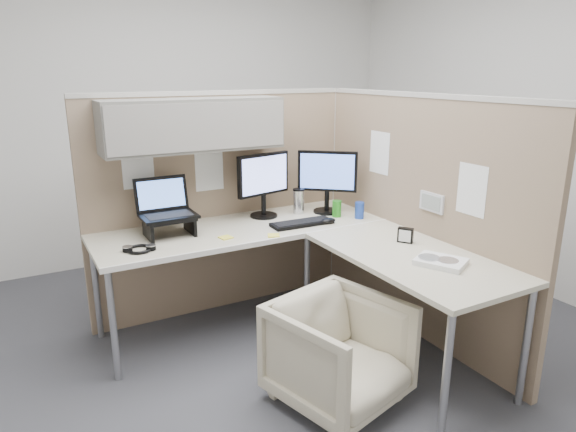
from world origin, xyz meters
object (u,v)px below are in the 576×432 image
office_chair (339,348)px  keyboard (302,223)px  desk (301,244)px  monitor_left (263,180)px

office_chair → keyboard: keyboard is taller
office_chair → desk: bearing=62.7°
monitor_left → keyboard: size_ratio=1.06×
desk → keyboard: (0.15, 0.25, 0.05)m
keyboard → office_chair: bearing=-105.9°
office_chair → keyboard: size_ratio=1.46×
monitor_left → keyboard: bearing=-78.9°
monitor_left → office_chair: bearing=-110.0°
desk → office_chair: (-0.14, -0.67, -0.36)m
desk → monitor_left: (0.02, 0.56, 0.32)m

